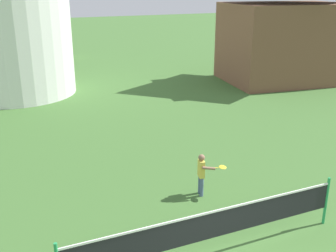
# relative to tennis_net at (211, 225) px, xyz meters

# --- Properties ---
(tennis_net) EXTENTS (5.72, 0.06, 1.10)m
(tennis_net) POSITION_rel_tennis_net_xyz_m (0.00, 0.00, 0.00)
(tennis_net) COLOR #238E4C
(tennis_net) RESTS_ON ground_plane
(player_far) EXTENTS (0.66, 0.57, 1.08)m
(player_far) POSITION_rel_tennis_net_xyz_m (1.01, 2.22, -0.07)
(player_far) COLOR slate
(player_far) RESTS_ON ground_plane
(parked_car_cream) EXTENTS (4.49, 2.30, 1.56)m
(parked_car_cream) POSITION_rel_tennis_net_xyz_m (-0.15, 23.52, 0.12)
(parked_car_cream) COLOR silver
(parked_car_cream) RESTS_ON ground_plane
(chapel) EXTENTS (6.87, 5.44, 7.60)m
(chapel) POSITION_rel_tennis_net_xyz_m (10.91, 11.62, 2.59)
(chapel) COLOR brown
(chapel) RESTS_ON ground_plane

